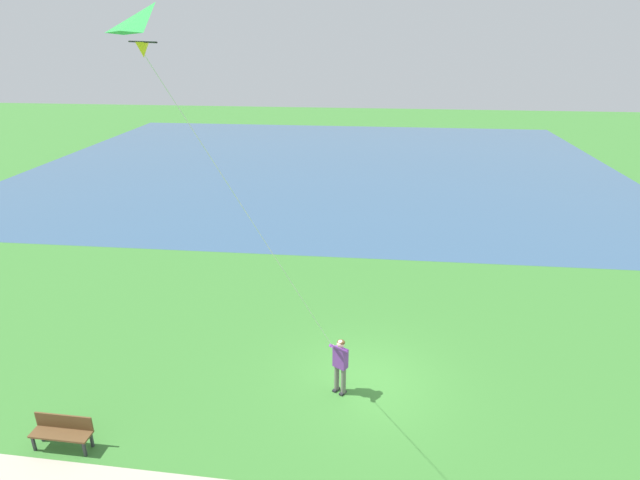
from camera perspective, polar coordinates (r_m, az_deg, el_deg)
ground_plane at (r=15.94m, az=5.28°, el=-15.27°), size 120.00×120.00×0.00m
lake_water at (r=41.05m, az=0.53°, el=8.38°), size 36.00×44.00×0.01m
person_kite_flyer at (r=14.87m, az=2.21°, el=-13.27°), size 0.62×0.54×1.83m
flying_kite at (r=8.70m, az=-17.33°, el=20.52°), size 4.46×3.00×8.18m
park_bench_near_walkway at (r=14.97m, az=-26.58°, el=-18.25°), size 0.48×1.51×0.88m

